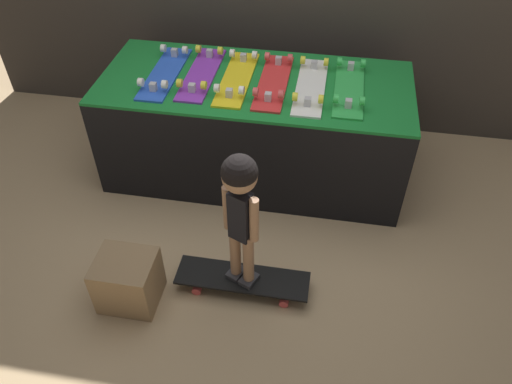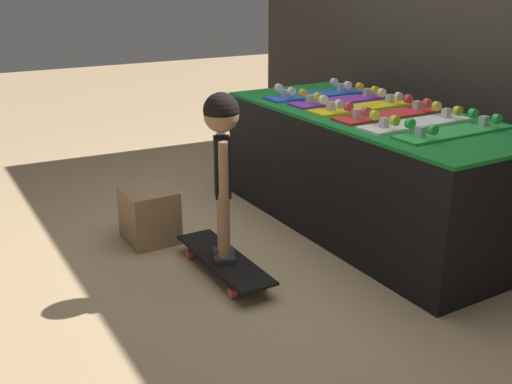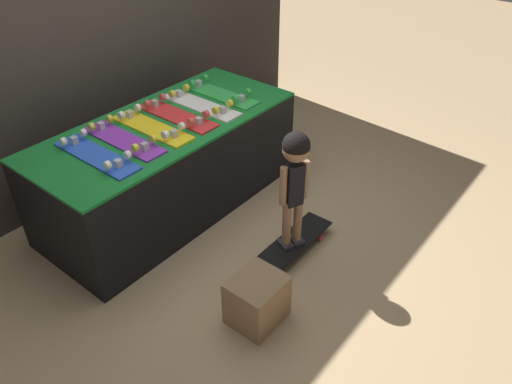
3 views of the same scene
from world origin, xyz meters
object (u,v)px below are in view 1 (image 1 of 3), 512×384
skateboard_red_on_rack (274,81)px  skateboard_on_floor (243,279)px  skateboard_green_on_rack (349,87)px  child (240,199)px  skateboard_purple_on_rack (201,73)px  skateboard_white_on_rack (311,85)px  storage_box (128,281)px  skateboard_blue_on_rack (165,72)px  skateboard_yellow_on_rack (237,77)px

skateboard_red_on_rack → skateboard_on_floor: bearing=-90.4°
skateboard_green_on_rack → child: size_ratio=0.79×
skateboard_purple_on_rack → skateboard_white_on_rack: (0.72, -0.04, 0.00)m
skateboard_green_on_rack → storage_box: size_ratio=2.17×
storage_box → skateboard_blue_on_rack: bearing=94.8°
skateboard_white_on_rack → child: 1.09m
skateboard_yellow_on_rack → skateboard_on_floor: bearing=-77.8°
skateboard_white_on_rack → child: bearing=-103.1°
skateboard_purple_on_rack → skateboard_green_on_rack: bearing=-0.8°
skateboard_yellow_on_rack → skateboard_white_on_rack: 0.48m
skateboard_blue_on_rack → skateboard_purple_on_rack: 0.24m
child → storage_box: 0.84m
skateboard_blue_on_rack → skateboard_purple_on_rack: bearing=7.2°
skateboard_red_on_rack → skateboard_on_floor: size_ratio=0.91×
skateboard_white_on_rack → skateboard_on_floor: (-0.25, -1.06, -0.67)m
skateboard_red_on_rack → child: size_ratio=0.79×
skateboard_white_on_rack → child: size_ratio=0.79×
skateboard_red_on_rack → skateboard_on_floor: 1.27m
skateboard_blue_on_rack → skateboard_red_on_rack: (0.72, 0.01, 0.00)m
skateboard_blue_on_rack → skateboard_on_floor: (0.71, -1.06, -0.67)m
skateboard_purple_on_rack → skateboard_on_floor: 1.37m
skateboard_red_on_rack → skateboard_green_on_rack: bearing=0.9°
storage_box → child: bearing=16.6°
skateboard_on_floor → child: bearing=180.0°
skateboard_purple_on_rack → skateboard_blue_on_rack: bearing=-172.8°
storage_box → skateboard_red_on_rack: bearing=63.9°
skateboard_purple_on_rack → skateboard_yellow_on_rack: same height
skateboard_yellow_on_rack → skateboard_green_on_rack: same height
skateboard_blue_on_rack → storage_box: (0.10, -1.24, -0.59)m
skateboard_on_floor → skateboard_purple_on_rack: bearing=113.3°
skateboard_yellow_on_rack → storage_box: (-0.37, -1.26, -0.59)m
skateboard_blue_on_rack → skateboard_green_on_rack: bearing=0.8°
skateboard_purple_on_rack → skateboard_yellow_on_rack: (0.24, -0.02, 0.00)m
skateboard_blue_on_rack → skateboard_white_on_rack: size_ratio=1.00×
skateboard_red_on_rack → storage_box: skateboard_red_on_rack is taller
skateboard_white_on_rack → storage_box: 1.62m
skateboard_purple_on_rack → skateboard_yellow_on_rack: bearing=-4.6°
skateboard_green_on_rack → skateboard_on_floor: (-0.49, -1.08, -0.67)m
skateboard_red_on_rack → storage_box: 1.52m
skateboard_green_on_rack → child: 1.19m
skateboard_purple_on_rack → skateboard_white_on_rack: size_ratio=1.00×
skateboard_white_on_rack → skateboard_red_on_rack: bearing=176.6°
child → skateboard_purple_on_rack: bearing=136.6°
skateboard_on_floor → child: child is taller
skateboard_yellow_on_rack → skateboard_green_on_rack: size_ratio=1.00×
skateboard_green_on_rack → skateboard_on_floor: size_ratio=0.91×
skateboard_purple_on_rack → storage_box: skateboard_purple_on_rack is taller
skateboard_purple_on_rack → skateboard_on_floor: (0.47, -1.09, -0.67)m
skateboard_purple_on_rack → skateboard_red_on_rack: 0.48m
skateboard_yellow_on_rack → child: size_ratio=0.79×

